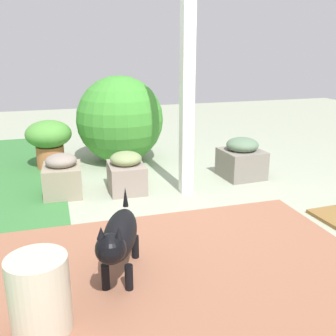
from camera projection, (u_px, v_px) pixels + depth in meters
name	position (u px, v px, depth m)	size (l,w,h in m)	color
ground_plane	(188.00, 208.00, 3.43)	(12.00, 12.00, 0.00)	#9EA78F
brick_path	(187.00, 274.00, 2.43)	(1.80, 2.40, 0.02)	#966046
porch_pillar	(187.00, 66.00, 3.46)	(0.11, 0.11, 2.37)	white
stone_planter_nearest	(242.00, 159.00, 4.18)	(0.45, 0.44, 0.43)	gray
stone_planter_mid	(126.00, 173.00, 3.79)	(0.43, 0.34, 0.39)	gray
stone_planter_far	(62.00, 176.00, 3.69)	(0.42, 0.37, 0.40)	gray
round_shrub	(120.00, 119.00, 4.67)	(1.03, 1.03, 1.03)	#3D8C30
terracotta_pot_broad	(49.00, 139.00, 4.48)	(0.51, 0.51, 0.55)	#BC693F
dog	(119.00, 237.00, 2.31)	(0.71, 0.36, 0.49)	black
ceramic_urn	(40.00, 296.00, 1.90)	(0.29, 0.29, 0.41)	beige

